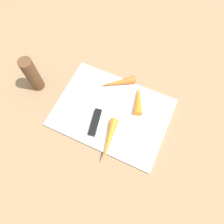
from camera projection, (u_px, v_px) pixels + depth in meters
name	position (u px, v px, depth m)	size (l,w,h in m)	color
ground_plane	(112.00, 113.00, 0.71)	(1.40, 1.40, 0.00)	#8C6D4C
cutting_board	(112.00, 113.00, 0.71)	(0.36, 0.26, 0.01)	white
knife	(96.00, 119.00, 0.69)	(0.06, 0.20, 0.01)	#B7B7BC
carrot_longest	(109.00, 141.00, 0.65)	(0.03, 0.03, 0.14)	orange
carrot_shortest	(139.00, 99.00, 0.71)	(0.03, 0.03, 0.11)	orange
carrot_medium	(117.00, 83.00, 0.73)	(0.03, 0.03, 0.13)	orange
pepper_grinder	(32.00, 75.00, 0.69)	(0.04, 0.04, 0.14)	brown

